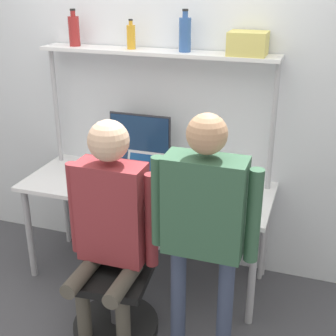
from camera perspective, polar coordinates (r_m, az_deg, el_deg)
The scene contains 14 objects.
ground_plane at distance 3.50m, azimuth -4.71°, elevation -16.10°, with size 12.00×12.00×0.00m, color #4C4C51.
wall_back at distance 3.52m, azimuth -0.56°, elevation 9.00°, with size 8.00×0.06×2.70m.
desk at distance 3.41m, azimuth -2.64°, elevation -3.27°, with size 1.80×0.70×0.77m.
shelf_unit at distance 3.37m, azimuth -1.43°, elevation 9.52°, with size 1.71×0.22×1.69m.
monitor at distance 3.50m, azimuth -3.42°, elevation 3.11°, with size 0.48×0.22×0.46m.
laptop at distance 3.29m, azimuth -2.97°, elevation -1.46°, with size 0.29×0.26×0.25m.
cell_phone at distance 3.17m, azimuth 0.18°, elevation -3.67°, with size 0.07×0.15×0.01m.
office_chair at distance 3.16m, azimuth -6.29°, elevation -14.66°, with size 0.56×0.56×0.91m.
person_seated at distance 2.81m, azimuth -7.07°, elevation -5.89°, with size 0.58×0.48×1.44m.
person_standing at distance 2.51m, azimuth 4.43°, elevation -5.91°, with size 0.60×0.21×1.56m.
bottle_blue at distance 3.23m, azimuth 2.09°, elevation 16.02°, with size 0.08×0.08×0.28m.
bottle_red at distance 3.56m, azimuth -11.38°, elevation 16.12°, with size 0.08×0.08×0.26m.
bottle_amber at distance 3.37m, azimuth -4.52°, elevation 15.70°, with size 0.06×0.06×0.20m.
storage_box at distance 3.14m, azimuth 9.72°, elevation 14.74°, with size 0.25×0.20×0.15m.
Camera 1 is at (1.13, -2.47, 2.19)m, focal length 50.00 mm.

